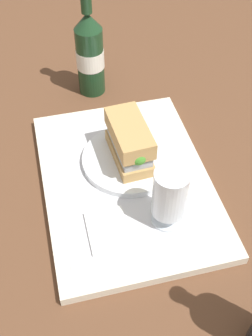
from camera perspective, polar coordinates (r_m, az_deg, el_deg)
The scene contains 8 objects.
ground_plane at distance 0.84m, azimuth 0.00°, elevation -2.28°, with size 3.00×3.00×0.00m, color brown.
tray at distance 0.83m, azimuth 0.00°, elevation -1.84°, with size 0.44×0.32×0.02m, color beige.
placemat at distance 0.82m, azimuth 0.00°, elevation -1.37°, with size 0.38×0.27×0.00m, color silver.
plate at distance 0.85m, azimuth 0.45°, elevation 1.22°, with size 0.19×0.19×0.01m, color white.
sandwich at distance 0.81m, azimuth 0.54°, elevation 3.48°, with size 0.14×0.07×0.08m.
beer_glass at distance 0.71m, azimuth 5.95°, elevation -3.91°, with size 0.06×0.06×0.12m.
napkin_folded at distance 0.75m, azimuth -2.50°, elevation -8.42°, with size 0.09×0.07×0.01m, color white.
second_bottle at distance 1.00m, azimuth -4.94°, elevation 15.29°, with size 0.07×0.07×0.27m.
Camera 1 is at (0.52, -0.13, 0.65)m, focal length 44.87 mm.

